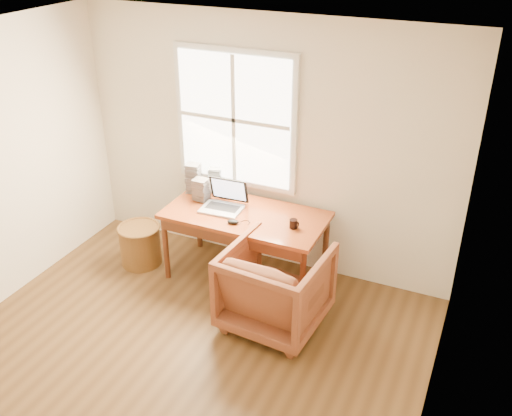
{
  "coord_description": "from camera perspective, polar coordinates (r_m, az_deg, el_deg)",
  "views": [
    {
      "loc": [
        2.13,
        -2.66,
        3.42
      ],
      "look_at": [
        0.18,
        1.65,
        0.92
      ],
      "focal_mm": 40.0,
      "sensor_mm": 36.0,
      "label": 1
    }
  ],
  "objects": [
    {
      "name": "armchair",
      "position": [
        5.18,
        1.98,
        -7.9
      ],
      "size": [
        0.92,
        0.94,
        0.8
      ],
      "primitive_type": "imported",
      "rotation": [
        0.0,
        0.0,
        3.06
      ],
      "color": "brown",
      "rests_on": "room_shell"
    },
    {
      "name": "laptop",
      "position": [
        5.62,
        -3.53,
        1.05
      ],
      "size": [
        0.4,
        0.42,
        0.29
      ],
      "primitive_type": null,
      "rotation": [
        0.0,
        0.0,
        0.06
      ],
      "color": "#ADAFB5",
      "rests_on": "desk"
    },
    {
      "name": "wicker_stool",
      "position": [
        6.24,
        -11.5,
        -3.67
      ],
      "size": [
        0.56,
        0.56,
        0.43
      ],
      "primitive_type": "cylinder",
      "rotation": [
        0.0,
        0.0,
        0.39
      ],
      "color": "brown",
      "rests_on": "room_shell"
    },
    {
      "name": "desk",
      "position": [
        5.63,
        -1.07,
        -0.73
      ],
      "size": [
        1.6,
        0.8,
        0.04
      ],
      "primitive_type": "cube",
      "color": "brown",
      "rests_on": "room_shell"
    },
    {
      "name": "room_shell",
      "position": [
        4.12,
        -11.19,
        -3.4
      ],
      "size": [
        4.04,
        4.54,
        2.64
      ],
      "color": "brown",
      "rests_on": "ground"
    },
    {
      "name": "mouse",
      "position": [
        5.43,
        -2.31,
        -1.39
      ],
      "size": [
        0.12,
        0.09,
        0.04
      ],
      "primitive_type": "ellipsoid",
      "rotation": [
        0.0,
        0.0,
        0.18
      ],
      "color": "black",
      "rests_on": "desk"
    },
    {
      "name": "cd_stack_d",
      "position": [
        5.92,
        -2.91,
        1.89
      ],
      "size": [
        0.16,
        0.15,
        0.17
      ],
      "primitive_type": "cube",
      "rotation": [
        0.0,
        0.0,
        -0.28
      ],
      "color": "silver",
      "rests_on": "desk"
    },
    {
      "name": "cd_stack_c",
      "position": [
        6.01,
        -6.26,
        2.96
      ],
      "size": [
        0.16,
        0.14,
        0.32
      ],
      "primitive_type": "cube",
      "rotation": [
        0.0,
        0.0,
        0.15
      ],
      "color": "#92949F",
      "rests_on": "desk"
    },
    {
      "name": "coffee_mug",
      "position": [
        5.36,
        3.76,
        -1.58
      ],
      "size": [
        0.1,
        0.1,
        0.09
      ],
      "primitive_type": "cylinder",
      "rotation": [
        0.0,
        0.0,
        -0.36
      ],
      "color": "black",
      "rests_on": "desk"
    },
    {
      "name": "cd_stack_b",
      "position": [
        5.86,
        -5.49,
        1.86
      ],
      "size": [
        0.16,
        0.14,
        0.23
      ],
      "primitive_type": "cube",
      "rotation": [
        0.0,
        0.0,
        -0.08
      ],
      "color": "#2A2A2F",
      "rests_on": "desk"
    },
    {
      "name": "cd_stack_a",
      "position": [
        6.04,
        -4.11,
        2.89
      ],
      "size": [
        0.16,
        0.15,
        0.26
      ],
      "primitive_type": "cube",
      "rotation": [
        0.0,
        0.0,
        0.35
      ],
      "color": "#B0B7BC",
      "rests_on": "desk"
    }
  ]
}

